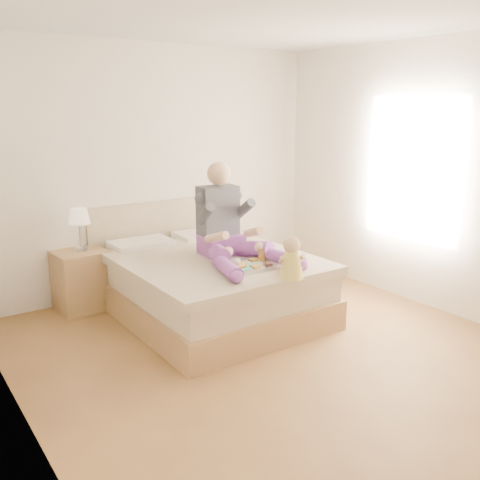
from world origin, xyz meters
TOP-DOWN VIEW (x-y plane):
  - room at (0.08, 0.01)m, footprint 4.02×4.22m
  - bed at (0.00, 1.08)m, footprint 1.70×2.18m
  - nightstand at (-1.00, 1.88)m, footprint 0.53×0.48m
  - lamp at (-0.97, 1.90)m, footprint 0.21×0.21m
  - adult at (0.12, 0.86)m, footprint 0.79×1.15m
  - tray at (0.06, 0.47)m, footprint 0.53×0.43m
  - baby at (0.21, 0.02)m, footprint 0.25×0.33m

SIDE VIEW (x-z plane):
  - nightstand at x=-1.00m, z-range 0.00..0.61m
  - bed at x=0.00m, z-range -0.18..0.82m
  - tray at x=0.06m, z-range 0.57..0.71m
  - baby at x=0.21m, z-range 0.58..0.94m
  - adult at x=0.12m, z-range 0.42..1.35m
  - lamp at x=-0.97m, z-range 0.73..1.16m
  - room at x=0.08m, z-range 0.15..2.87m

